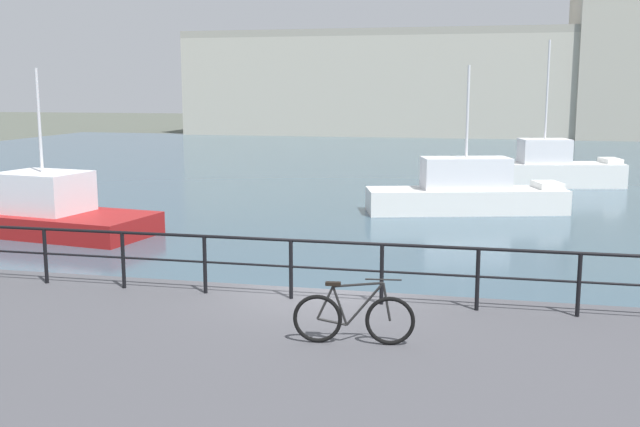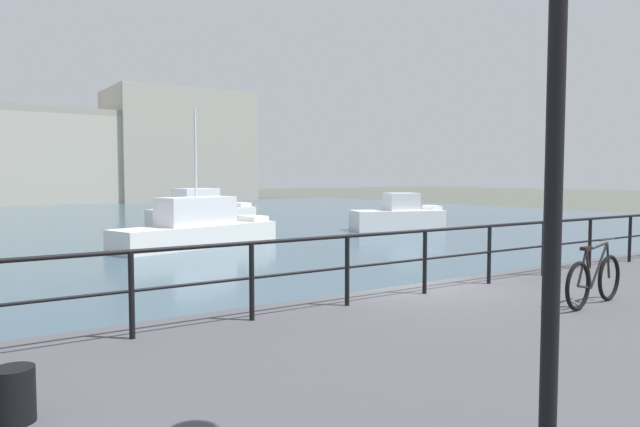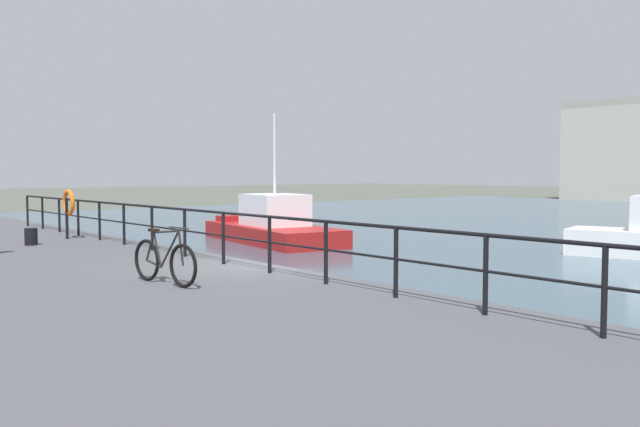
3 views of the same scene
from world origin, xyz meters
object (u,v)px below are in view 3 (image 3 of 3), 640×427
Objects in this scene: mooring_bollard at (31,237)px; moored_cabin_cruiser at (272,226)px; life_ring_stand at (68,204)px; parked_bicycle at (164,261)px.

moored_cabin_cruiser is at bearing 113.09° from mooring_bollard.
moored_cabin_cruiser is at bearing 110.64° from life_ring_stand.
moored_cabin_cruiser is 10.51m from life_ring_stand.
life_ring_stand reaches higher than mooring_bollard.
life_ring_stand is (-8.81, 1.56, 0.59)m from parked_bicycle.
life_ring_stand reaches higher than parked_bicycle.
parked_bicycle is (12.48, -11.32, 0.75)m from moored_cabin_cruiser.
parked_bicycle is 7.75m from mooring_bollard.
mooring_bollard is at bearing -51.82° from life_ring_stand.
mooring_bollard is (-7.75, 0.21, -0.17)m from parked_bicycle.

